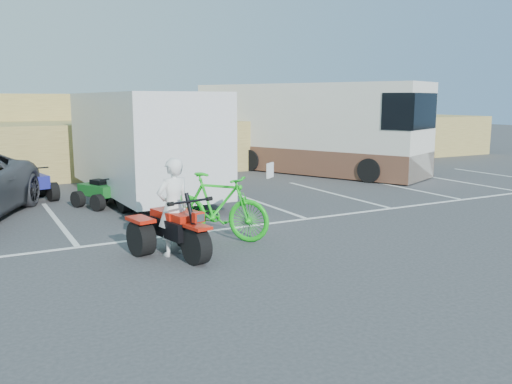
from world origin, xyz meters
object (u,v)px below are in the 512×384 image
rv_motorhome (307,135)px  quad_atv_blue (31,200)px  cargo_trailer (144,142)px  rider (173,207)px  quad_atv_green (100,207)px  red_trike_atv (179,256)px  green_dirt_bike (217,206)px

rv_motorhome → quad_atv_blue: rv_motorhome is taller
cargo_trailer → rider: bearing=-103.7°
rider → rv_motorhome: rv_motorhome is taller
rider → quad_atv_green: (-0.21, 5.31, -0.91)m
red_trike_atv → rv_motorhome: 12.54m
rider → quad_atv_green: 5.40m
rider → quad_atv_blue: rider is taller
rv_motorhome → cargo_trailer: bearing=176.1°
rider → quad_atv_blue: size_ratio=1.17×
rider → quad_atv_blue: (-1.76, 7.21, -0.91)m
rider → quad_atv_blue: 7.48m
cargo_trailer → green_dirt_bike: bearing=-92.5°
green_dirt_bike → quad_atv_blue: green_dirt_bike is taller
quad_atv_blue → rider: bearing=-88.1°
rider → green_dirt_bike: (1.19, 0.69, -0.22)m
red_trike_atv → cargo_trailer: (1.22, 6.09, 1.66)m
rider → red_trike_atv: bearing=90.0°
rv_motorhome → quad_atv_green: size_ratio=7.56×
quad_atv_blue → quad_atv_green: bearing=-62.5°
green_dirt_bike → cargo_trailer: bearing=50.0°
rv_motorhome → green_dirt_bike: bearing=-157.6°
cargo_trailer → quad_atv_blue: (-3.01, 1.27, -1.66)m
green_dirt_bike → rv_motorhome: size_ratio=0.24×
quad_atv_green → quad_atv_blue: bearing=104.7°
green_dirt_bike → cargo_trailer: cargo_trailer is taller
cargo_trailer → quad_atv_blue: bearing=155.3°
rv_motorhome → quad_atv_green: (-8.95, -3.43, -1.49)m
rider → rv_motorhome: bearing=-145.8°
rider → rv_motorhome: size_ratio=0.19×
quad_atv_green → rv_motorhome: bearing=-3.7°
rv_motorhome → quad_atv_blue: 10.72m
quad_atv_blue → quad_atv_green: quad_atv_blue is taller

